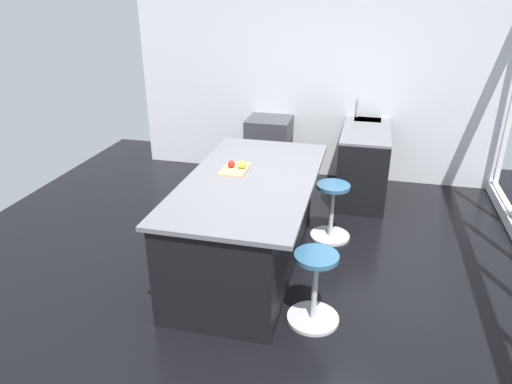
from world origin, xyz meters
name	(u,v)px	position (x,y,z in m)	size (l,w,h in m)	color
ground_plane	(270,269)	(0.00, 0.00, 0.00)	(7.11, 7.11, 0.00)	black
interior_partition_left	(313,86)	(-2.73, 0.00, 1.30)	(0.12, 5.09, 2.60)	silver
sink_cabinet	(364,154)	(-2.39, 0.80, 0.46)	(1.98, 0.60, 1.20)	black
oven_range	(269,148)	(-2.38, -0.54, 0.44)	(0.60, 0.61, 0.89)	#38383D
kitchen_island	(246,221)	(-0.06, -0.26, 0.47)	(2.31, 1.19, 0.94)	black
stool_by_window	(331,213)	(-0.79, 0.51, 0.30)	(0.44, 0.44, 0.64)	#B7B7BC
stool_middle	(315,290)	(0.67, 0.51, 0.30)	(0.44, 0.44, 0.64)	#B7B7BC
cutting_board	(235,169)	(-0.21, -0.41, 0.95)	(0.36, 0.24, 0.02)	tan
apple_yellow	(242,165)	(-0.23, -0.34, 1.00)	(0.08, 0.08, 0.08)	gold
apple_red	(231,164)	(-0.23, -0.45, 0.99)	(0.07, 0.07, 0.07)	red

